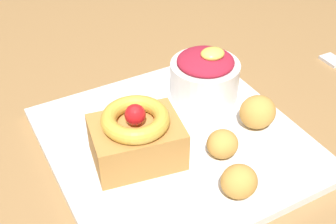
{
  "coord_description": "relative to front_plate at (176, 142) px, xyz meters",
  "views": [
    {
      "loc": [
        -0.13,
        -0.48,
        1.1
      ],
      "look_at": [
        0.08,
        -0.1,
        0.77
      ],
      "focal_mm": 47.16,
      "sensor_mm": 36.0,
      "label": 1
    }
  ],
  "objects": [
    {
      "name": "front_plate",
      "position": [
        0.0,
        0.0,
        0.0
      ],
      "size": [
        0.3,
        0.3,
        0.01
      ],
      "primitive_type": "cube",
      "color": "white",
      "rests_on": "dining_table"
    },
    {
      "name": "cake_slice",
      "position": [
        -0.06,
        -0.01,
        0.04
      ],
      "size": [
        0.11,
        0.09,
        0.08
      ],
      "rotation": [
        0.0,
        0.0,
        -0.17
      ],
      "color": "#B77F3D",
      "rests_on": "front_plate"
    },
    {
      "name": "fritter_back",
      "position": [
        0.01,
        -0.11,
        0.02
      ],
      "size": [
        0.04,
        0.04,
        0.04
      ],
      "primitive_type": "ellipsoid",
      "color": "gold",
      "rests_on": "front_plate"
    },
    {
      "name": "dining_table",
      "position": [
        -0.08,
        0.12,
        -0.09
      ],
      "size": [
        1.43,
        1.04,
        0.73
      ],
      "color": "olive",
      "rests_on": "ground_plane"
    },
    {
      "name": "fritter_middle",
      "position": [
        0.1,
        -0.03,
        0.03
      ],
      "size": [
        0.05,
        0.04,
        0.04
      ],
      "primitive_type": "ellipsoid",
      "color": "gold",
      "rests_on": "front_plate"
    },
    {
      "name": "berry_ramekin",
      "position": [
        0.08,
        0.06,
        0.04
      ],
      "size": [
        0.09,
        0.09,
        0.07
      ],
      "color": "white",
      "rests_on": "front_plate"
    },
    {
      "name": "fritter_front",
      "position": [
        0.03,
        -0.05,
        0.02
      ],
      "size": [
        0.04,
        0.04,
        0.03
      ],
      "primitive_type": "ellipsoid",
      "color": "gold",
      "rests_on": "front_plate"
    }
  ]
}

